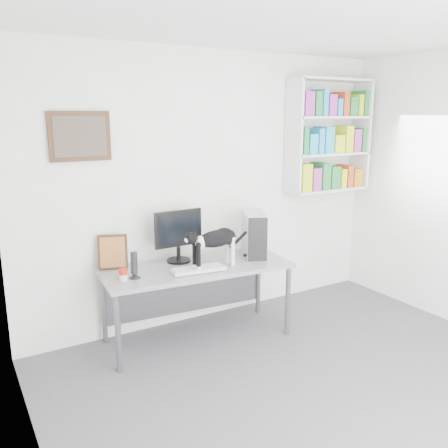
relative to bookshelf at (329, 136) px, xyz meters
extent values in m
cube|color=#545358|center=(-1.40, -1.85, -1.85)|extent=(4.00, 4.00, 0.01)
cube|color=white|center=(-1.40, -1.85, 0.85)|extent=(4.00, 4.00, 0.01)
cube|color=white|center=(-1.40, 0.15, -0.50)|extent=(4.00, 0.01, 2.70)
cube|color=white|center=(-3.40, -1.85, -0.50)|extent=(0.01, 4.00, 2.70)
cube|color=silver|center=(0.00, 0.00, 0.00)|extent=(1.03, 0.28, 1.24)
cube|color=#432A15|center=(-2.70, 0.12, 0.05)|extent=(0.52, 0.04, 0.42)
cube|color=gray|center=(-1.82, -0.29, -1.49)|extent=(1.78, 0.83, 0.72)
cube|color=black|center=(-1.90, -0.08, -0.88)|extent=(0.48, 0.25, 0.51)
cube|color=beige|center=(-1.88, -0.43, -1.11)|extent=(0.50, 0.24, 0.04)
cube|color=#ADADB1|center=(-1.17, -0.27, -0.91)|extent=(0.36, 0.47, 0.43)
cylinder|color=black|center=(-2.43, -0.32, -1.01)|extent=(0.14, 0.14, 0.24)
cube|color=#432A15|center=(-2.50, 0.03, -0.97)|extent=(0.28, 0.19, 0.32)
cylinder|color=red|center=(-2.53, -0.32, -1.08)|extent=(0.09, 0.09, 0.10)
camera|label=1|loc=(-3.72, -4.00, 0.23)|focal=38.00mm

